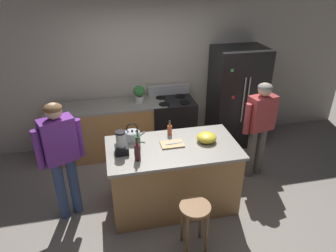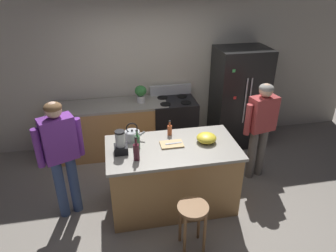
{
  "view_description": "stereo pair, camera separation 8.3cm",
  "coord_description": "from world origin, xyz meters",
  "views": [
    {
      "loc": [
        -0.8,
        -3.36,
        3.04
      ],
      "look_at": [
        0.0,
        0.3,
        1.09
      ],
      "focal_mm": 33.04,
      "sensor_mm": 36.0,
      "label": 1
    },
    {
      "loc": [
        -0.72,
        -3.38,
        3.04
      ],
      "look_at": [
        0.0,
        0.3,
        1.09
      ],
      "focal_mm": 33.04,
      "sensor_mm": 36.0,
      "label": 2
    }
  ],
  "objects": [
    {
      "name": "person_by_sink_right",
      "position": [
        1.44,
        0.4,
        0.95
      ],
      "size": [
        0.6,
        0.3,
        1.57
      ],
      "color": "#66605B",
      "rests_on": "ground_plane"
    },
    {
      "name": "mixing_bowl",
      "position": [
        0.47,
        0.03,
        1.0
      ],
      "size": [
        0.27,
        0.27,
        0.12
      ],
      "primitive_type": "ellipsoid",
      "color": "yellow",
      "rests_on": "kitchen_island"
    },
    {
      "name": "back_wall",
      "position": [
        0.0,
        1.95,
        1.35
      ],
      "size": [
        8.0,
        0.1,
        2.7
      ],
      "primitive_type": "cube",
      "color": "beige",
      "rests_on": "ground_plane"
    },
    {
      "name": "kitchen_island",
      "position": [
        0.0,
        0.0,
        0.47
      ],
      "size": [
        1.73,
        0.93,
        0.94
      ],
      "color": "#B7844C",
      "rests_on": "ground_plane"
    },
    {
      "name": "bottle_olive_oil",
      "position": [
        -0.45,
        0.04,
        1.04
      ],
      "size": [
        0.07,
        0.07,
        0.28
      ],
      "color": "#2D6638",
      "rests_on": "kitchen_island"
    },
    {
      "name": "tea_kettle",
      "position": [
        -0.49,
        0.26,
        1.02
      ],
      "size": [
        0.28,
        0.2,
        0.27
      ],
      "color": "#B7BABF",
      "rests_on": "kitchen_island"
    },
    {
      "name": "refrigerator",
      "position": [
        1.54,
        1.5,
        0.9
      ],
      "size": [
        0.9,
        0.73,
        1.81
      ],
      "color": "black",
      "rests_on": "ground_plane"
    },
    {
      "name": "back_counter_run",
      "position": [
        -0.8,
        1.55,
        0.47
      ],
      "size": [
        2.0,
        0.64,
        0.94
      ],
      "color": "#B7844C",
      "rests_on": "ground_plane"
    },
    {
      "name": "cutting_board",
      "position": [
        0.0,
        0.04,
        0.95
      ],
      "size": [
        0.3,
        0.2,
        0.02
      ],
      "primitive_type": "cube",
      "color": "tan",
      "rests_on": "kitchen_island"
    },
    {
      "name": "bottle_wine",
      "position": [
        -0.49,
        -0.21,
        1.06
      ],
      "size": [
        0.08,
        0.08,
        0.32
      ],
      "color": "#471923",
      "rests_on": "kitchen_island"
    },
    {
      "name": "stove_range",
      "position": [
        0.34,
        1.52,
        0.48
      ],
      "size": [
        0.76,
        0.65,
        1.12
      ],
      "color": "black",
      "rests_on": "ground_plane"
    },
    {
      "name": "ground_plane",
      "position": [
        0.0,
        0.0,
        0.0
      ],
      "size": [
        14.0,
        14.0,
        0.0
      ],
      "primitive_type": "plane",
      "color": "gray"
    },
    {
      "name": "bottle_cooking_sauce",
      "position": [
        0.03,
        0.32,
        1.02
      ],
      "size": [
        0.06,
        0.06,
        0.22
      ],
      "color": "#B24C26",
      "rests_on": "kitchen_island"
    },
    {
      "name": "person_by_island_left",
      "position": [
        -1.4,
        0.08,
        1.0
      ],
      "size": [
        0.58,
        0.36,
        1.65
      ],
      "color": "#384C7A",
      "rests_on": "ground_plane"
    },
    {
      "name": "chef_knife",
      "position": [
        0.02,
        0.04,
        0.97
      ],
      "size": [
        0.22,
        0.04,
        0.01
      ],
      "primitive_type": "cube",
      "rotation": [
        0.0,
        0.0,
        0.06
      ],
      "color": "#B7BABF",
      "rests_on": "cutting_board"
    },
    {
      "name": "bar_stool",
      "position": [
        0.07,
        -0.82,
        0.5
      ],
      "size": [
        0.36,
        0.36,
        0.63
      ],
      "color": "brown",
      "rests_on": "ground_plane"
    },
    {
      "name": "potted_plant",
      "position": [
        -0.23,
        1.55,
        1.12
      ],
      "size": [
        0.2,
        0.2,
        0.3
      ],
      "color": "silver",
      "rests_on": "back_counter_run"
    },
    {
      "name": "blender_appliance",
      "position": [
        -0.66,
        -0.02,
        1.07
      ],
      "size": [
        0.17,
        0.17,
        0.31
      ],
      "color": "black",
      "rests_on": "kitchen_island"
    }
  ]
}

